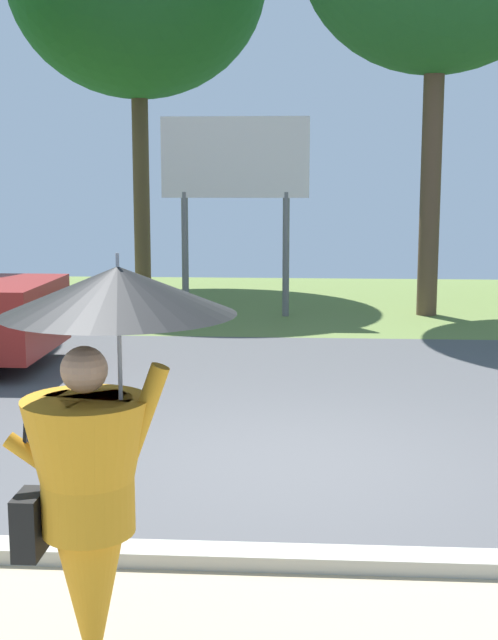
# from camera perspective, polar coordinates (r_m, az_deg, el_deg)

# --- Properties ---
(ground_plane) EXTENTS (40.00, 22.00, 0.20)m
(ground_plane) POSITION_cam_1_polar(r_m,az_deg,el_deg) (10.50, 3.30, -4.48)
(ground_plane) COLOR #4C4C4F
(monk_pedestrian) EXTENTS (1.12, 1.08, 2.13)m
(monk_pedestrian) POSITION_cam_1_polar(r_m,az_deg,el_deg) (4.19, -9.98, -9.30)
(monk_pedestrian) COLOR orange
(monk_pedestrian) RESTS_ON ground_plane
(roadside_billboard) EXTENTS (2.60, 0.12, 3.50)m
(roadside_billboard) POSITION_cam_1_polar(r_m,az_deg,el_deg) (15.41, -0.92, 9.70)
(roadside_billboard) COLOR slate
(roadside_billboard) RESTS_ON ground_plane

